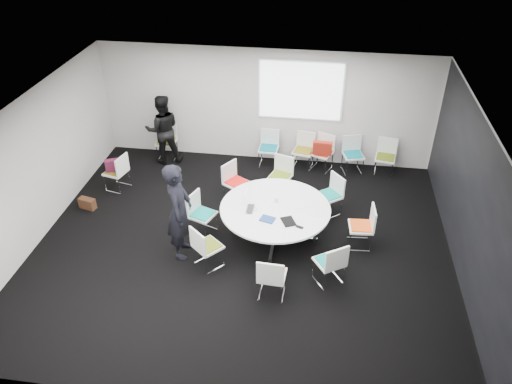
# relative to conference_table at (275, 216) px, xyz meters

# --- Properties ---
(room_shell) EXTENTS (8.08, 7.08, 2.88)m
(room_shell) POSITION_rel_conference_table_xyz_m (-0.49, -0.32, 0.87)
(room_shell) COLOR black
(room_shell) RESTS_ON ground
(conference_table) EXTENTS (2.13, 2.13, 0.73)m
(conference_table) POSITION_rel_conference_table_xyz_m (0.00, 0.00, 0.00)
(conference_table) COLOR silver
(conference_table) RESTS_ON ground
(projection_screen) EXTENTS (1.90, 0.03, 1.35)m
(projection_screen) POSITION_rel_conference_table_xyz_m (0.21, 3.14, 1.32)
(projection_screen) COLOR white
(projection_screen) RESTS_ON room_shell
(chair_ring_a) EXTENTS (0.48, 0.49, 0.88)m
(chair_ring_a) POSITION_rel_conference_table_xyz_m (1.66, 0.01, -0.25)
(chair_ring_a) COLOR silver
(chair_ring_a) RESTS_ON ground
(chair_ring_b) EXTENTS (0.64, 0.64, 0.88)m
(chair_ring_b) POSITION_rel_conference_table_xyz_m (1.03, 1.00, -0.25)
(chair_ring_b) COLOR silver
(chair_ring_b) RESTS_ON ground
(chair_ring_c) EXTENTS (0.57, 0.57, 0.88)m
(chair_ring_c) POSITION_rel_conference_table_xyz_m (-0.06, 1.60, -0.25)
(chair_ring_c) COLOR silver
(chair_ring_c) RESTS_ON ground
(chair_ring_d) EXTENTS (0.62, 0.63, 0.88)m
(chair_ring_d) POSITION_rel_conference_table_xyz_m (-0.99, 1.21, -0.25)
(chair_ring_d) COLOR silver
(chair_ring_d) RESTS_ON ground
(chair_ring_e) EXTENTS (0.58, 0.59, 0.88)m
(chair_ring_e) POSITION_rel_conference_table_xyz_m (-1.45, -0.04, -0.25)
(chair_ring_e) COLOR silver
(chair_ring_e) RESTS_ON ground
(chair_ring_f) EXTENTS (0.64, 0.64, 0.88)m
(chair_ring_f) POSITION_rel_conference_table_xyz_m (-1.13, -0.99, -0.25)
(chair_ring_f) COLOR silver
(chair_ring_f) RESTS_ON ground
(chair_ring_g) EXTENTS (0.48, 0.47, 0.88)m
(chair_ring_g) POSITION_rel_conference_table_xyz_m (0.13, -1.59, -0.25)
(chair_ring_g) COLOR silver
(chair_ring_g) RESTS_ON ground
(chair_ring_h) EXTENTS (0.63, 0.63, 0.88)m
(chair_ring_h) POSITION_rel_conference_table_xyz_m (1.09, -1.10, -0.25)
(chair_ring_h) COLOR silver
(chair_ring_h) RESTS_ON ground
(chair_back_a) EXTENTS (0.48, 0.47, 0.88)m
(chair_back_a) POSITION_rel_conference_table_xyz_m (-0.48, 2.85, -0.25)
(chair_back_a) COLOR silver
(chair_back_a) RESTS_ON ground
(chair_back_b) EXTENTS (0.54, 0.53, 0.88)m
(chair_back_b) POSITION_rel_conference_table_xyz_m (0.37, 2.85, -0.25)
(chair_back_b) COLOR silver
(chair_back_b) RESTS_ON ground
(chair_back_c) EXTENTS (0.60, 0.60, 0.88)m
(chair_back_c) POSITION_rel_conference_table_xyz_m (0.82, 2.81, -0.25)
(chair_back_c) COLOR silver
(chair_back_c) RESTS_ON ground
(chair_back_d) EXTENTS (0.56, 0.55, 0.88)m
(chair_back_d) POSITION_rel_conference_table_xyz_m (1.56, 2.82, -0.25)
(chair_back_d) COLOR silver
(chair_back_d) RESTS_ON ground
(chair_back_e) EXTENTS (0.53, 0.52, 0.88)m
(chair_back_e) POSITION_rel_conference_table_xyz_m (2.31, 2.80, -0.25)
(chair_back_e) COLOR silver
(chair_back_e) RESTS_ON ground
(chair_spare_left) EXTENTS (0.54, 0.55, 0.88)m
(chair_spare_left) POSITION_rel_conference_table_xyz_m (-3.74, 1.27, -0.25)
(chair_spare_left) COLOR silver
(chair_spare_left) RESTS_ON ground
(chair_person_back) EXTENTS (0.46, 0.45, 0.88)m
(chair_person_back) POSITION_rel_conference_table_xyz_m (-3.04, 2.83, -0.25)
(chair_person_back) COLOR silver
(chair_person_back) RESTS_ON ground
(person_main) EXTENTS (0.52, 0.74, 1.93)m
(person_main) POSITION_rel_conference_table_xyz_m (-1.69, -0.70, 0.44)
(person_main) COLOR black
(person_main) RESTS_ON ground
(person_back) EXTENTS (1.02, 0.92, 1.74)m
(person_back) POSITION_rel_conference_table_xyz_m (-3.04, 2.66, 0.34)
(person_back) COLOR black
(person_back) RESTS_ON ground
(laptop) EXTENTS (0.20, 0.31, 0.02)m
(laptop) POSITION_rel_conference_table_xyz_m (-0.42, -0.13, 0.21)
(laptop) COLOR #333338
(laptop) RESTS_ON conference_table
(laptop_lid) EXTENTS (0.02, 0.30, 0.22)m
(laptop_lid) POSITION_rel_conference_table_xyz_m (-0.58, 0.10, 0.33)
(laptop_lid) COLOR silver
(laptop_lid) RESTS_ON conference_table
(notebook_black) EXTENTS (0.32, 0.36, 0.02)m
(notebook_black) POSITION_rel_conference_table_xyz_m (0.29, -0.42, 0.21)
(notebook_black) COLOR black
(notebook_black) RESTS_ON conference_table
(tablet_folio) EXTENTS (0.30, 0.26, 0.03)m
(tablet_folio) POSITION_rel_conference_table_xyz_m (-0.10, -0.41, 0.21)
(tablet_folio) COLOR navy
(tablet_folio) RESTS_ON conference_table
(papers_right) EXTENTS (0.35, 0.37, 0.00)m
(papers_right) POSITION_rel_conference_table_xyz_m (0.49, 0.13, 0.20)
(papers_right) COLOR silver
(papers_right) RESTS_ON conference_table
(papers_front) EXTENTS (0.32, 0.24, 0.00)m
(papers_front) POSITION_rel_conference_table_xyz_m (0.75, -0.09, 0.20)
(papers_front) COLOR white
(papers_front) RESTS_ON conference_table
(cup) EXTENTS (0.08, 0.08, 0.09)m
(cup) POSITION_rel_conference_table_xyz_m (-0.01, 0.22, 0.25)
(cup) COLOR white
(cup) RESTS_ON conference_table
(phone) EXTENTS (0.16, 0.12, 0.01)m
(phone) POSITION_rel_conference_table_xyz_m (0.51, -0.55, 0.20)
(phone) COLOR black
(phone) RESTS_ON conference_table
(maroon_bag) EXTENTS (0.42, 0.28, 0.28)m
(maroon_bag) POSITION_rel_conference_table_xyz_m (-3.75, 1.27, 0.09)
(maroon_bag) COLOR #571730
(maroon_bag) RESTS_ON chair_spare_left
(brown_bag) EXTENTS (0.39, 0.24, 0.24)m
(brown_bag) POSITION_rel_conference_table_xyz_m (-4.12, 0.43, -0.41)
(brown_bag) COLOR #3C2113
(brown_bag) RESTS_ON ground
(red_jacket) EXTENTS (0.45, 0.19, 0.36)m
(red_jacket) POSITION_rel_conference_table_xyz_m (0.82, 2.58, 0.17)
(red_jacket) COLOR #A92114
(red_jacket) RESTS_ON chair_back_c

